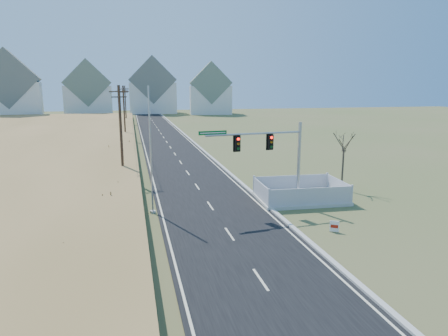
% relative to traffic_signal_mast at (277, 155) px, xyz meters
% --- Properties ---
extents(ground, '(260.00, 260.00, 0.00)m').
position_rel_traffic_signal_mast_xyz_m(ground, '(-4.69, -2.61, -3.98)').
color(ground, '#4E5C2C').
rests_on(ground, ground).
extents(road, '(8.00, 180.00, 0.06)m').
position_rel_traffic_signal_mast_xyz_m(road, '(-4.69, 47.39, -3.95)').
color(road, black).
rests_on(road, ground).
extents(curb, '(0.30, 180.00, 0.18)m').
position_rel_traffic_signal_mast_xyz_m(curb, '(-0.54, 47.39, -3.89)').
color(curb, '#B2AFA8').
rests_on(curb, ground).
extents(reed_marsh, '(38.00, 110.00, 1.30)m').
position_rel_traffic_signal_mast_xyz_m(reed_marsh, '(-28.69, 37.39, -3.33)').
color(reed_marsh, '#AD834E').
rests_on(reed_marsh, ground).
extents(utility_pole_near, '(1.80, 0.26, 9.00)m').
position_rel_traffic_signal_mast_xyz_m(utility_pole_near, '(-11.19, 12.39, 0.71)').
color(utility_pole_near, '#422D1E').
rests_on(utility_pole_near, ground).
extents(utility_pole_mid, '(1.80, 0.26, 9.00)m').
position_rel_traffic_signal_mast_xyz_m(utility_pole_mid, '(-11.19, 42.39, 0.71)').
color(utility_pole_mid, '#422D1E').
rests_on(utility_pole_mid, ground).
extents(utility_pole_far, '(1.80, 0.26, 9.00)m').
position_rel_traffic_signal_mast_xyz_m(utility_pole_far, '(-11.19, 72.39, 0.71)').
color(utility_pole_far, '#422D1E').
rests_on(utility_pole_far, ground).
extents(condo_nw, '(17.69, 13.38, 19.05)m').
position_rel_traffic_signal_mast_xyz_m(condo_nw, '(-42.69, 97.39, 3.73)').
color(condo_nw, white).
rests_on(condo_nw, ground).
extents(condo_nnw, '(14.93, 11.17, 17.03)m').
position_rel_traffic_signal_mast_xyz_m(condo_nnw, '(-22.69, 105.39, 2.96)').
color(condo_nnw, white).
rests_on(condo_nnw, ground).
extents(condo_n, '(15.27, 10.20, 18.54)m').
position_rel_traffic_signal_mast_xyz_m(condo_n, '(-2.69, 109.39, 3.63)').
color(condo_n, white).
rests_on(condo_n, ground).
extents(condo_ne, '(14.12, 10.51, 16.52)m').
position_rel_traffic_signal_mast_xyz_m(condo_ne, '(15.31, 101.39, 2.86)').
color(condo_ne, white).
rests_on(condo_ne, ground).
extents(traffic_signal_mast, '(7.93, 1.07, 6.34)m').
position_rel_traffic_signal_mast_xyz_m(traffic_signal_mast, '(0.00, 0.00, 0.00)').
color(traffic_signal_mast, '#9EA0A5').
rests_on(traffic_signal_mast, ground).
extents(fence_enclosure, '(6.98, 4.93, 1.55)m').
position_rel_traffic_signal_mast_xyz_m(fence_enclosure, '(2.60, 1.43, -3.68)').
color(fence_enclosure, '#B7B5AD').
rests_on(fence_enclosure, ground).
extents(open_sign, '(0.52, 0.32, 0.70)m').
position_rel_traffic_signal_mast_xyz_m(open_sign, '(1.77, -5.61, -3.60)').
color(open_sign, white).
rests_on(open_sign, ground).
extents(flagpole, '(0.40, 0.40, 8.94)m').
position_rel_traffic_signal_mast_xyz_m(flagpole, '(-8.99, 0.81, -0.41)').
color(flagpole, '#B7B5AD').
rests_on(flagpole, ground).
extents(bare_tree, '(2.03, 2.03, 5.38)m').
position_rel_traffic_signal_mast_xyz_m(bare_tree, '(7.49, 3.68, 0.36)').
color(bare_tree, '#4C3F33').
rests_on(bare_tree, ground).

